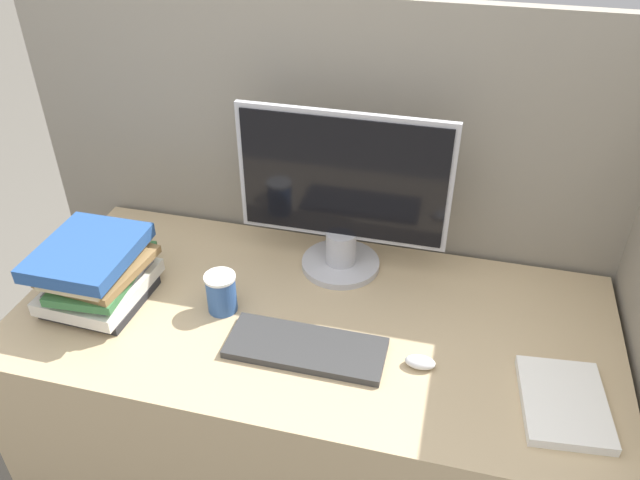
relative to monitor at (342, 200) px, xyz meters
The scene contains 8 objects.
cubicle_panel_rear 0.30m from the monitor, 97.77° to the left, with size 1.99×0.04×1.48m.
desk 0.65m from the monitor, 95.74° to the right, with size 1.59×0.75×0.76m.
monitor is the anchor object (origin of this frame).
keyboard 0.43m from the monitor, 90.91° to the right, with size 0.39×0.15×0.02m.
mouse 0.49m from the monitor, 51.78° to the right, with size 0.07×0.04×0.03m.
coffee_cup 0.41m from the monitor, 134.64° to the right, with size 0.08×0.08×0.11m.
book_stack 0.69m from the monitor, 152.63° to the right, with size 0.26×0.31×0.18m.
paper_pile 0.75m from the monitor, 32.99° to the right, with size 0.21×0.27×0.02m.
Camera 1 is at (0.33, -0.83, 1.86)m, focal length 35.00 mm.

